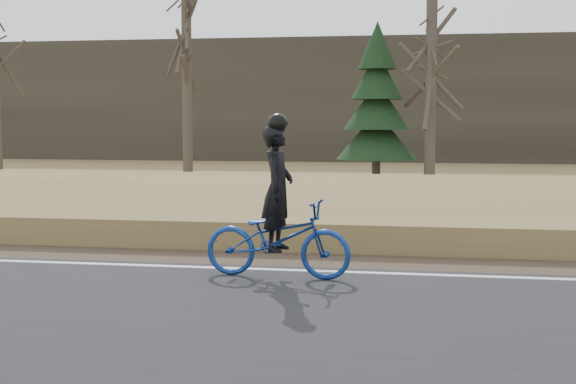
# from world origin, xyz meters

# --- Properties ---
(ground) EXTENTS (120.00, 120.00, 0.00)m
(ground) POSITION_xyz_m (0.00, 0.00, 0.00)
(ground) COLOR olive
(ground) RESTS_ON ground
(road) EXTENTS (120.00, 6.00, 0.06)m
(road) POSITION_xyz_m (0.00, -2.50, 0.03)
(road) COLOR black
(road) RESTS_ON ground
(edge_line) EXTENTS (120.00, 0.12, 0.01)m
(edge_line) POSITION_xyz_m (0.00, 0.20, 0.07)
(edge_line) COLOR silver
(edge_line) RESTS_ON road
(shoulder) EXTENTS (120.00, 1.60, 0.04)m
(shoulder) POSITION_xyz_m (0.00, 1.20, 0.02)
(shoulder) COLOR #473A2B
(shoulder) RESTS_ON ground
(embankment) EXTENTS (120.00, 5.00, 0.44)m
(embankment) POSITION_xyz_m (0.00, 4.20, 0.22)
(embankment) COLOR olive
(embankment) RESTS_ON ground
(ballast) EXTENTS (120.00, 3.00, 0.45)m
(ballast) POSITION_xyz_m (0.00, 8.00, 0.23)
(ballast) COLOR slate
(ballast) RESTS_ON ground
(railroad) EXTENTS (120.00, 2.40, 0.29)m
(railroad) POSITION_xyz_m (0.00, 8.00, 0.53)
(railroad) COLOR black
(railroad) RESTS_ON ballast
(treeline_backdrop) EXTENTS (120.00, 4.00, 6.00)m
(treeline_backdrop) POSITION_xyz_m (0.00, 30.00, 3.00)
(treeline_backdrop) COLOR #383328
(treeline_backdrop) RESTS_ON ground
(cyclist) EXTENTS (1.97, 0.82, 2.12)m
(cyclist) POSITION_xyz_m (-2.90, -0.27, 0.72)
(cyclist) COLOR navy
(cyclist) RESTS_ON road
(bare_tree_left) EXTENTS (0.36, 0.36, 7.10)m
(bare_tree_left) POSITION_xyz_m (-9.69, 18.08, 3.55)
(bare_tree_left) COLOR #4C4337
(bare_tree_left) RESTS_ON ground
(bare_tree_near_left) EXTENTS (0.36, 0.36, 6.11)m
(bare_tree_near_left) POSITION_xyz_m (-0.93, 15.06, 3.06)
(bare_tree_near_left) COLOR #4C4337
(bare_tree_near_left) RESTS_ON ground
(conifer) EXTENTS (2.60, 2.60, 5.21)m
(conifer) POSITION_xyz_m (-2.63, 15.76, 2.47)
(conifer) COLOR #4C4337
(conifer) RESTS_ON ground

